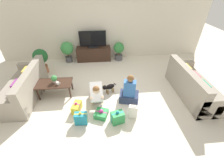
% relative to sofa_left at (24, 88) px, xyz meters
% --- Properties ---
extents(ground_plane, '(16.00, 16.00, 0.00)m').
position_rel_sofa_left_xyz_m(ground_plane, '(2.44, -0.16, -0.31)').
color(ground_plane, beige).
extents(wall_back, '(8.40, 0.06, 2.60)m').
position_rel_sofa_left_xyz_m(wall_back, '(2.44, 2.47, 0.99)').
color(wall_back, beige).
rests_on(wall_back, ground_plane).
extents(sofa_left, '(0.83, 2.01, 0.86)m').
position_rel_sofa_left_xyz_m(sofa_left, '(0.00, 0.00, 0.00)').
color(sofa_left, gray).
rests_on(sofa_left, ground_plane).
extents(sofa_right, '(0.83, 2.01, 0.86)m').
position_rel_sofa_left_xyz_m(sofa_right, '(4.87, -0.37, 0.00)').
color(sofa_right, gray).
rests_on(sofa_right, ground_plane).
extents(coffee_table, '(1.01, 0.54, 0.43)m').
position_rel_sofa_left_xyz_m(coffee_table, '(0.86, -0.01, 0.07)').
color(coffee_table, '#382319').
rests_on(coffee_table, ground_plane).
extents(tv_console, '(1.38, 0.42, 0.57)m').
position_rel_sofa_left_xyz_m(tv_console, '(1.98, 2.19, -0.02)').
color(tv_console, '#382319').
rests_on(tv_console, ground_plane).
extents(tv, '(1.05, 0.20, 0.66)m').
position_rel_sofa_left_xyz_m(tv, '(1.98, 2.19, 0.56)').
color(tv, black).
rests_on(tv, tv_console).
extents(potted_plant_corner_left, '(0.50, 0.50, 0.90)m').
position_rel_sofa_left_xyz_m(potted_plant_corner_left, '(0.15, 1.36, 0.25)').
color(potted_plant_corner_left, '#A36042').
rests_on(potted_plant_corner_left, ground_plane).
extents(potted_plant_back_left, '(0.50, 0.50, 0.84)m').
position_rel_sofa_left_xyz_m(potted_plant_back_left, '(0.94, 2.14, 0.23)').
color(potted_plant_back_left, '#4C4C51').
rests_on(potted_plant_back_left, ground_plane).
extents(potted_plant_back_right, '(0.43, 0.43, 0.75)m').
position_rel_sofa_left_xyz_m(potted_plant_back_right, '(3.03, 2.14, 0.13)').
color(potted_plant_back_right, '#4C4C51').
rests_on(potted_plant_back_right, ground_plane).
extents(person_kneeling, '(0.36, 0.82, 0.79)m').
position_rel_sofa_left_xyz_m(person_kneeling, '(2.07, -0.48, 0.03)').
color(person_kneeling, '#23232D').
rests_on(person_kneeling, ground_plane).
extents(person_sitting, '(0.60, 0.56, 0.89)m').
position_rel_sofa_left_xyz_m(person_sitting, '(2.98, -0.49, 0.00)').
color(person_sitting, '#283351').
rests_on(person_sitting, ground_plane).
extents(dog, '(0.44, 0.27, 0.33)m').
position_rel_sofa_left_xyz_m(dog, '(2.44, -0.09, -0.08)').
color(dog, black).
rests_on(dog, ground_plane).
extents(gift_box_a, '(0.40, 0.41, 0.22)m').
position_rel_sofa_left_xyz_m(gift_box_a, '(2.18, -1.00, -0.23)').
color(gift_box_a, '#2D934C').
rests_on(gift_box_a, ground_plane).
extents(gift_box_b, '(0.30, 0.19, 0.36)m').
position_rel_sofa_left_xyz_m(gift_box_b, '(1.69, -1.18, -0.15)').
color(gift_box_b, teal).
rests_on(gift_box_b, ground_plane).
extents(gift_box_c, '(0.35, 0.29, 0.36)m').
position_rel_sofa_left_xyz_m(gift_box_c, '(2.56, -1.22, -0.16)').
color(gift_box_c, '#2D934C').
rests_on(gift_box_c, ground_plane).
extents(gift_box_d, '(0.26, 0.39, 0.30)m').
position_rel_sofa_left_xyz_m(gift_box_d, '(1.54, -0.76, -0.19)').
color(gift_box_d, yellow).
rests_on(gift_box_d, ground_plane).
extents(gift_bag_a, '(0.24, 0.18, 0.40)m').
position_rel_sofa_left_xyz_m(gift_bag_a, '(2.97, -1.11, -0.12)').
color(gift_bag_a, white).
rests_on(gift_bag_a, ground_plane).
extents(mug, '(0.12, 0.08, 0.09)m').
position_rel_sofa_left_xyz_m(mug, '(1.00, -0.11, 0.16)').
color(mug, silver).
rests_on(mug, coffee_table).
extents(tabletop_plant, '(0.17, 0.17, 0.22)m').
position_rel_sofa_left_xyz_m(tabletop_plant, '(0.89, 0.02, 0.24)').
color(tabletop_plant, beige).
rests_on(tabletop_plant, coffee_table).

